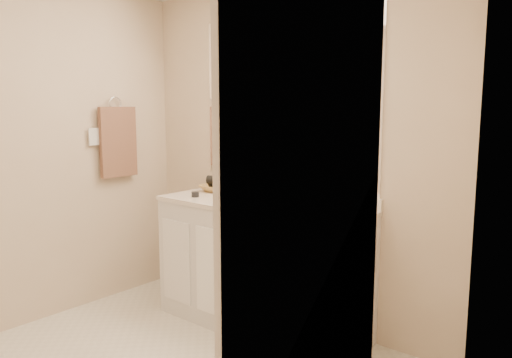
{
  "coord_description": "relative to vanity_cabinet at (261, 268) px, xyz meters",
  "views": [
    {
      "loc": [
        2.1,
        -1.54,
        1.53
      ],
      "look_at": [
        0.0,
        0.97,
        1.05
      ],
      "focal_mm": 35.0,
      "sensor_mm": 36.0,
      "label": 1
    }
  ],
  "objects": [
    {
      "name": "wall_back",
      "position": [
        0.0,
        0.28,
        0.77
      ],
      "size": [
        2.6,
        0.02,
        2.4
      ],
      "primitive_type": "cube",
      "color": "beige",
      "rests_on": "floor"
    },
    {
      "name": "wall_left",
      "position": [
        -1.3,
        -1.02,
        0.77
      ],
      "size": [
        0.02,
        2.6,
        2.4
      ],
      "primitive_type": "cube",
      "color": "beige",
      "rests_on": "floor"
    },
    {
      "name": "wall_right",
      "position": [
        1.3,
        -1.02,
        0.77
      ],
      "size": [
        0.02,
        2.6,
        2.4
      ],
      "primitive_type": "cube",
      "color": "beige",
      "rests_on": "floor"
    },
    {
      "name": "vanity_cabinet",
      "position": [
        0.0,
        0.0,
        0.0
      ],
      "size": [
        1.5,
        0.55,
        0.85
      ],
      "primitive_type": "cube",
      "color": "silver",
      "rests_on": "floor"
    },
    {
      "name": "countertop",
      "position": [
        0.0,
        0.0,
        0.44
      ],
      "size": [
        1.52,
        0.57,
        0.03
      ],
      "primitive_type": "cube",
      "color": "silver",
      "rests_on": "vanity_cabinet"
    },
    {
      "name": "backsplash",
      "position": [
        0.0,
        0.26,
        0.5
      ],
      "size": [
        1.52,
        0.03,
        0.08
      ],
      "primitive_type": "cube",
      "color": "white",
      "rests_on": "countertop"
    },
    {
      "name": "sink_basin",
      "position": [
        0.0,
        -0.02,
        0.44
      ],
      "size": [
        0.37,
        0.37,
        0.02
      ],
      "primitive_type": "cylinder",
      "color": "beige",
      "rests_on": "countertop"
    },
    {
      "name": "faucet",
      "position": [
        0.0,
        0.16,
        0.51
      ],
      "size": [
        0.02,
        0.02,
        0.11
      ],
      "primitive_type": "cylinder",
      "color": "silver",
      "rests_on": "countertop"
    },
    {
      "name": "mirror",
      "position": [
        0.0,
        0.27,
        1.14
      ],
      "size": [
        1.48,
        0.01,
        1.2
      ],
      "primitive_type": "cube",
      "color": "white",
      "rests_on": "wall_back"
    },
    {
      "name": "blue_mug",
      "position": [
        -0.13,
        0.18,
        0.51
      ],
      "size": [
        0.1,
        0.1,
        0.11
      ],
      "primitive_type": "cylinder",
      "rotation": [
        0.0,
        0.0,
        0.22
      ],
      "color": "navy",
      "rests_on": "countertop"
    },
    {
      "name": "tan_cup",
      "position": [
        0.18,
        0.07,
        0.51
      ],
      "size": [
        0.09,
        0.09,
        0.1
      ],
      "primitive_type": "cylinder",
      "rotation": [
        0.0,
        0.0,
        -0.3
      ],
      "color": "tan",
      "rests_on": "countertop"
    },
    {
      "name": "toothbrush",
      "position": [
        0.19,
        0.07,
        0.6
      ],
      "size": [
        0.02,
        0.04,
        0.18
      ],
      "primitive_type": "cylinder",
      "rotation": [
        0.14,
        0.0,
        -0.44
      ],
      "color": "#DA396B",
      "rests_on": "tan_cup"
    },
    {
      "name": "mouthwash_bottle",
      "position": [
        0.36,
        0.0,
        0.55
      ],
      "size": [
        0.1,
        0.1,
        0.19
      ],
      "primitive_type": "cylinder",
      "rotation": [
        0.0,
        0.0,
        -0.3
      ],
      "color": "#0C9191",
      "rests_on": "countertop"
    },
    {
      "name": "clear_pump_bottle",
      "position": [
        0.62,
        0.12,
        0.53
      ],
      "size": [
        0.08,
        0.08,
        0.16
      ],
      "primitive_type": "cylinder",
      "rotation": [
        0.0,
        0.0,
        0.41
      ],
      "color": "white",
      "rests_on": "countertop"
    },
    {
      "name": "soap_dish",
      "position": [
        0.35,
        -0.14,
        0.46
      ],
      "size": [
        0.12,
        0.11,
        0.01
      ],
      "primitive_type": "cube",
      "rotation": [
        0.0,
        0.0,
        0.4
      ],
      "color": "silver",
      "rests_on": "countertop"
    },
    {
      "name": "green_soap",
      "position": [
        0.35,
        -0.14,
        0.48
      ],
      "size": [
        0.07,
        0.06,
        0.02
      ],
      "primitive_type": "cube",
      "rotation": [
        0.0,
        0.0,
        -0.23
      ],
      "color": "#8CCA31",
      "rests_on": "soap_dish"
    },
    {
      "name": "orange_comb",
      "position": [
        0.13,
        -0.2,
        0.46
      ],
      "size": [
        0.12,
        0.05,
        0.01
      ],
      "primitive_type": "cube",
      "rotation": [
        0.0,
        0.0,
        0.21
      ],
      "color": "orange",
      "rests_on": "countertop"
    },
    {
      "name": "dark_jar",
      "position": [
        -0.51,
        -0.13,
        0.47
      ],
      "size": [
        0.07,
        0.07,
        0.04
      ],
      "primitive_type": "cylinder",
      "rotation": [
        0.0,
        0.0,
        -0.35
      ],
      "color": "black",
      "rests_on": "countertop"
    },
    {
      "name": "extra_white_bottle",
      "position": [
        -0.28,
        0.07,
        0.54
      ],
      "size": [
        0.07,
        0.07,
        0.16
      ],
      "primitive_type": "cylinder",
      "rotation": [
        0.0,
        0.0,
        0.36
      ],
      "color": "white",
      "rests_on": "countertop"
    },
    {
      "name": "soap_bottle_white",
      "position": [
        -0.27,
        0.19,
        0.57
      ],
      "size": [
        0.1,
        0.1,
        0.22
      ],
      "primitive_type": "imported",
      "rotation": [
        0.0,
        0.0,
        0.18
      ],
      "color": "silver",
      "rests_on": "countertop"
    },
    {
      "name": "soap_bottle_cream",
      "position": [
        -0.35,
        0.21,
        0.54
      ],
      "size": [
        0.1,
        0.1,
        0.17
      ],
      "primitive_type": "imported",
      "rotation": [
        0.0,
        0.0,
        -0.36
      ],
      "color": "beige",
      "rests_on": "countertop"
    },
    {
      "name": "soap_bottle_yellow",
      "position": [
        -0.45,
        0.18,
        0.54
      ],
      "size": [
        0.14,
        0.14,
        0.17
      ],
      "primitive_type": "imported",
      "rotation": [
        0.0,
        0.0,
        -0.05
      ],
      "color": "#E0A757",
      "rests_on": "countertop"
    },
    {
      "name": "wicker_basket",
      "position": [
        -0.57,
        0.13,
        0.48
      ],
      "size": [
        0.22,
        0.22,
        0.05
      ],
      "primitive_type": "imported",
      "rotation": [
        0.0,
        0.0,
        0.05
      ],
      "color": "#B08747",
      "rests_on": "countertop"
    },
    {
      "name": "hair_dryer",
      "position": [
        -0.55,
        0.13,
        0.54
      ],
      "size": [
        0.15,
        0.11,
        0.07
      ],
      "primitive_type": "cylinder",
      "rotation": [
        0.0,
        1.57,
        0.35
      ],
      "color": "black",
      "rests_on": "wicker_basket"
    },
    {
      "name": "towel_ring",
      "position": [
        -1.27,
        -0.25,
        1.12
      ],
      "size": [
        0.01,
        0.11,
        0.11
      ],
      "primitive_type": "torus",
      "rotation": [
        0.0,
        1.57,
        0.0
      ],
      "color": "silver",
      "rests_on": "wall_left"
    },
    {
      "name": "hand_towel",
      "position": [
        -1.25,
        -0.25,
        0.82
      ],
      "size": [
        0.04,
        0.32,
        0.55
      ],
      "primitive_type": "cube",
      "color": "brown",
      "rests_on": "towel_ring"
    },
    {
      "name": "switch_plate",
      "position": [
        -1.27,
        -0.45,
        0.88
      ],
      "size": [
        0.01,
        0.08,
        0.13
      ],
      "primitive_type": "cube",
      "color": "white",
      "rests_on": "wall_left"
    },
    {
      "name": "door",
      "position": [
        1.29,
        -1.32,
        0.57
      ],
      "size": [
        0.02,
        0.82,
        2.0
      ],
      "primitive_type": "cube",
      "color": "silver",
      "rests_on": "floor"
    }
  ]
}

